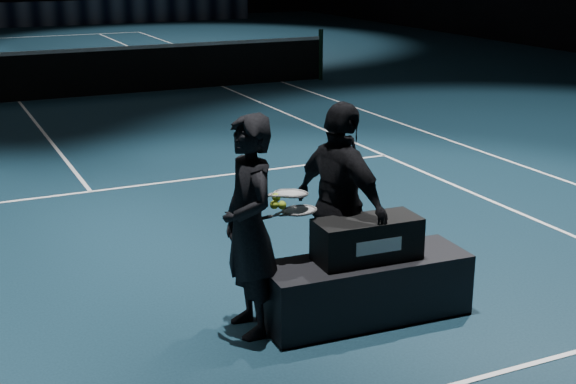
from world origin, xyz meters
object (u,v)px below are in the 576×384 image
object	(u,v)px
player_a	(249,226)
player_bench	(366,288)
racket_upper	(291,193)
tennis_balls	(278,203)
player_b	(341,207)
racket_bag	(367,239)
racket_lower	(299,210)

from	to	relation	value
player_a	player_bench	bearing A→B (deg)	80.22
racket_upper	tennis_balls	size ratio (longest dim) A/B	5.67
player_bench	racket_upper	size ratio (longest dim) A/B	2.41
player_bench	player_b	bearing A→B (deg)	105.69
racket_bag	tennis_balls	xyz separation A→B (m)	(-0.66, 0.22, 0.32)
racket_bag	player_b	distance (m)	0.36
player_b	tennis_balls	size ratio (longest dim) A/B	13.98
player_a	player_b	bearing A→B (deg)	99.67
player_bench	player_a	xyz separation A→B (m)	(-0.91, 0.17, 0.59)
player_b	racket_lower	distance (m)	0.40
racket_bag	player_b	world-z (taller)	player_b
racket_bag	player_a	bearing A→B (deg)	172.18
racket_lower	racket_bag	bearing A→B (deg)	-36.12
racket_bag	player_bench	bearing A→B (deg)	0.00
player_a	player_b	world-z (taller)	same
racket_bag	racket_lower	size ratio (longest dim) A/B	1.20
player_a	racket_lower	xyz separation A→B (m)	(0.44, 0.07, 0.04)
player_bench	racket_lower	world-z (taller)	racket_lower
player_bench	racket_upper	xyz separation A→B (m)	(-0.52, 0.27, 0.77)
player_a	racket_lower	world-z (taller)	player_a
racket_lower	racket_upper	distance (m)	0.15
racket_bag	racket_upper	xyz separation A→B (m)	(-0.52, 0.27, 0.36)
racket_lower	tennis_balls	size ratio (longest dim) A/B	5.67
player_bench	racket_bag	xyz separation A→B (m)	(0.00, 0.00, 0.41)
player_a	tennis_balls	bearing A→B (deg)	100.79
racket_bag	racket_lower	xyz separation A→B (m)	(-0.46, 0.24, 0.23)
racket_bag	player_a	distance (m)	0.94
racket_bag	tennis_balls	bearing A→B (deg)	164.73
racket_bag	tennis_balls	distance (m)	0.76
racket_lower	racket_upper	bearing A→B (deg)	141.34
player_b	tennis_balls	world-z (taller)	player_b
player_a	player_b	size ratio (longest dim) A/B	1.00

